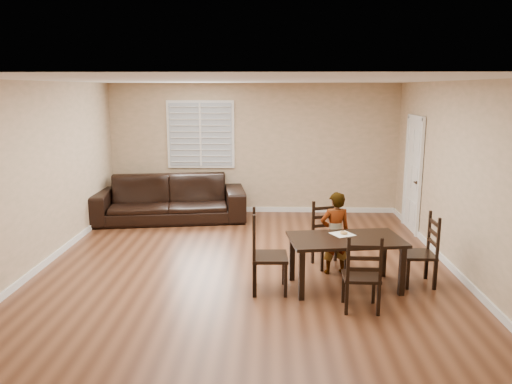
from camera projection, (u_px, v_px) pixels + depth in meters
ground at (246, 270)px, 7.27m from camera, size 7.00×7.00×0.00m
room at (248, 145)px, 7.08m from camera, size 6.04×7.04×2.72m
dining_table at (346, 245)px, 6.51m from camera, size 1.56×1.01×0.68m
chair_near at (326, 236)px, 7.45m from camera, size 0.53×0.51×0.96m
chair_far at (363, 279)px, 5.79m from camera, size 0.44×0.41×0.94m
chair_left at (260, 255)px, 6.42m from camera, size 0.47×0.50×1.07m
chair_right at (427, 253)px, 6.65m from camera, size 0.41×0.44×0.97m
child at (335, 233)px, 7.02m from camera, size 0.48×0.37×1.19m
napkin at (342, 234)px, 6.65m from camera, size 0.36×0.36×0.00m
donut at (344, 233)px, 6.65m from camera, size 0.10×0.10×0.04m
sofa at (169, 199)px, 9.91m from camera, size 3.15×1.61×0.88m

